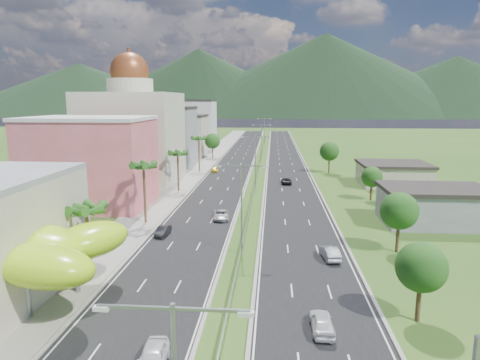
# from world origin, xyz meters

# --- Properties ---
(ground) EXTENTS (500.00, 500.00, 0.00)m
(ground) POSITION_xyz_m (0.00, 0.00, 0.00)
(ground) COLOR #2D5119
(ground) RESTS_ON ground
(road_left) EXTENTS (11.00, 260.00, 0.04)m
(road_left) POSITION_xyz_m (-7.50, 90.00, 0.02)
(road_left) COLOR black
(road_left) RESTS_ON ground
(road_right) EXTENTS (11.00, 260.00, 0.04)m
(road_right) POSITION_xyz_m (7.50, 90.00, 0.02)
(road_right) COLOR black
(road_right) RESTS_ON ground
(sidewalk_left) EXTENTS (7.00, 260.00, 0.12)m
(sidewalk_left) POSITION_xyz_m (-17.00, 90.00, 0.06)
(sidewalk_left) COLOR gray
(sidewalk_left) RESTS_ON ground
(median_guardrail) EXTENTS (0.10, 216.06, 0.76)m
(median_guardrail) POSITION_xyz_m (0.00, 71.99, 0.62)
(median_guardrail) COLOR gray
(median_guardrail) RESTS_ON ground
(streetlight_median_b) EXTENTS (6.04, 0.25, 11.00)m
(streetlight_median_b) POSITION_xyz_m (0.00, 10.00, 6.75)
(streetlight_median_b) COLOR gray
(streetlight_median_b) RESTS_ON ground
(streetlight_median_c) EXTENTS (6.04, 0.25, 11.00)m
(streetlight_median_c) POSITION_xyz_m (0.00, 50.00, 6.75)
(streetlight_median_c) COLOR gray
(streetlight_median_c) RESTS_ON ground
(streetlight_median_d) EXTENTS (6.04, 0.25, 11.00)m
(streetlight_median_d) POSITION_xyz_m (0.00, 95.00, 6.75)
(streetlight_median_d) COLOR gray
(streetlight_median_d) RESTS_ON ground
(streetlight_median_e) EXTENTS (6.04, 0.25, 11.00)m
(streetlight_median_e) POSITION_xyz_m (0.00, 140.00, 6.75)
(streetlight_median_e) COLOR gray
(streetlight_median_e) RESTS_ON ground
(lime_canopy) EXTENTS (18.00, 15.00, 7.40)m
(lime_canopy) POSITION_xyz_m (-20.00, -4.00, 4.99)
(lime_canopy) COLOR #A5E015
(lime_canopy) RESTS_ON ground
(pink_shophouse) EXTENTS (20.00, 15.00, 15.00)m
(pink_shophouse) POSITION_xyz_m (-28.00, 32.00, 7.50)
(pink_shophouse) COLOR #D45D57
(pink_shophouse) RESTS_ON ground
(domed_building) EXTENTS (20.00, 20.00, 28.70)m
(domed_building) POSITION_xyz_m (-28.00, 55.00, 11.35)
(domed_building) COLOR beige
(domed_building) RESTS_ON ground
(midrise_grey) EXTENTS (16.00, 15.00, 16.00)m
(midrise_grey) POSITION_xyz_m (-27.00, 80.00, 8.00)
(midrise_grey) COLOR gray
(midrise_grey) RESTS_ON ground
(midrise_beige) EXTENTS (16.00, 15.00, 13.00)m
(midrise_beige) POSITION_xyz_m (-27.00, 102.00, 6.50)
(midrise_beige) COLOR #B1A492
(midrise_beige) RESTS_ON ground
(midrise_white) EXTENTS (16.00, 15.00, 18.00)m
(midrise_white) POSITION_xyz_m (-27.00, 125.00, 9.00)
(midrise_white) COLOR silver
(midrise_white) RESTS_ON ground
(shed_near) EXTENTS (15.00, 10.00, 5.00)m
(shed_near) POSITION_xyz_m (28.00, 25.00, 2.50)
(shed_near) COLOR gray
(shed_near) RESTS_ON ground
(shed_far) EXTENTS (14.00, 12.00, 4.40)m
(shed_far) POSITION_xyz_m (30.00, 55.00, 2.20)
(shed_far) COLOR #B1A492
(shed_far) RESTS_ON ground
(palm_tree_b) EXTENTS (3.60, 3.60, 8.10)m
(palm_tree_b) POSITION_xyz_m (-15.50, 2.00, 7.06)
(palm_tree_b) COLOR #47301C
(palm_tree_b) RESTS_ON ground
(palm_tree_c) EXTENTS (3.60, 3.60, 9.60)m
(palm_tree_c) POSITION_xyz_m (-15.50, 22.00, 8.50)
(palm_tree_c) COLOR #47301C
(palm_tree_c) RESTS_ON ground
(palm_tree_d) EXTENTS (3.60, 3.60, 8.60)m
(palm_tree_d) POSITION_xyz_m (-15.50, 45.00, 7.54)
(palm_tree_d) COLOR #47301C
(palm_tree_d) RESTS_ON ground
(palm_tree_e) EXTENTS (3.60, 3.60, 9.40)m
(palm_tree_e) POSITION_xyz_m (-15.50, 70.00, 8.31)
(palm_tree_e) COLOR #47301C
(palm_tree_e) RESTS_ON ground
(leafy_tree_lfar) EXTENTS (4.90, 4.90, 8.05)m
(leafy_tree_lfar) POSITION_xyz_m (-15.50, 95.00, 5.58)
(leafy_tree_lfar) COLOR #47301C
(leafy_tree_lfar) RESTS_ON ground
(leafy_tree_ra) EXTENTS (4.20, 4.20, 6.90)m
(leafy_tree_ra) POSITION_xyz_m (16.00, -5.00, 4.78)
(leafy_tree_ra) COLOR #47301C
(leafy_tree_ra) RESTS_ON ground
(leafy_tree_rb) EXTENTS (4.55, 4.55, 7.47)m
(leafy_tree_rb) POSITION_xyz_m (19.00, 12.00, 5.18)
(leafy_tree_rb) COLOR #47301C
(leafy_tree_rb) RESTS_ON ground
(leafy_tree_rc) EXTENTS (3.85, 3.85, 6.33)m
(leafy_tree_rc) POSITION_xyz_m (22.00, 40.00, 4.37)
(leafy_tree_rc) COLOR #47301C
(leafy_tree_rc) RESTS_ON ground
(leafy_tree_rd) EXTENTS (4.90, 4.90, 8.05)m
(leafy_tree_rd) POSITION_xyz_m (18.00, 70.00, 5.58)
(leafy_tree_rd) COLOR #47301C
(leafy_tree_rd) RESTS_ON ground
(mountain_ridge) EXTENTS (860.00, 140.00, 90.00)m
(mountain_ridge) POSITION_xyz_m (60.00, 450.00, 0.00)
(mountain_ridge) COLOR black
(mountain_ridge) RESTS_ON ground
(car_white_near_left) EXTENTS (2.32, 4.87, 1.61)m
(car_white_near_left) POSITION_xyz_m (-4.45, -13.23, 0.84)
(car_white_near_left) COLOR white
(car_white_near_left) RESTS_ON road_left
(car_dark_left) EXTENTS (1.63, 4.00, 1.29)m
(car_dark_left) POSITION_xyz_m (-11.30, 16.07, 0.69)
(car_dark_left) COLOR black
(car_dark_left) RESTS_ON road_left
(car_silver_mid_left) EXTENTS (2.84, 5.23, 1.39)m
(car_silver_mid_left) POSITION_xyz_m (-4.29, 24.87, 0.73)
(car_silver_mid_left) COLOR #ABAEB3
(car_silver_mid_left) RESTS_ON road_left
(car_yellow_far_left) EXTENTS (2.37, 4.42, 1.22)m
(car_yellow_far_left) POSITION_xyz_m (-11.44, 69.57, 0.65)
(car_yellow_far_left) COLOR gold
(car_yellow_far_left) RESTS_ON road_left
(car_white_near_right) EXTENTS (1.85, 4.44, 1.50)m
(car_white_near_right) POSITION_xyz_m (7.76, -7.33, 0.79)
(car_white_near_right) COLOR white
(car_white_near_right) RESTS_ON road_right
(car_silver_right) EXTENTS (2.20, 4.74, 1.50)m
(car_silver_right) POSITION_xyz_m (10.46, 8.89, 0.79)
(car_silver_right) COLOR #9C9EA3
(car_silver_right) RESTS_ON road_right
(car_dark_far_right) EXTENTS (2.32, 4.74, 1.30)m
(car_dark_far_right) POSITION_xyz_m (6.74, 54.51, 0.69)
(car_dark_far_right) COLOR black
(car_dark_far_right) RESTS_ON road_right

